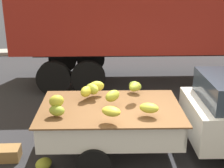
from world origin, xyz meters
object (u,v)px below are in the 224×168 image
(fallen_banana_bunch_near_tailgate, at_px, (44,164))
(produce_crate, at_px, (7,153))
(pickup_truck, at_px, (207,115))
(semi_trailer, at_px, (194,8))

(fallen_banana_bunch_near_tailgate, xyz_separation_m, produce_crate, (-0.80, 0.38, 0.03))
(pickup_truck, bearing_deg, semi_trailer, 79.38)
(fallen_banana_bunch_near_tailgate, bearing_deg, pickup_truck, 6.36)
(pickup_truck, xyz_separation_m, produce_crate, (-4.13, 0.01, -0.75))
(pickup_truck, height_order, produce_crate, pickup_truck)
(pickup_truck, height_order, semi_trailer, semi_trailer)
(semi_trailer, bearing_deg, pickup_truck, -101.19)
(semi_trailer, bearing_deg, produce_crate, -136.25)
(fallen_banana_bunch_near_tailgate, bearing_deg, produce_crate, 154.63)
(semi_trailer, xyz_separation_m, produce_crate, (-5.21, -4.68, -2.41))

